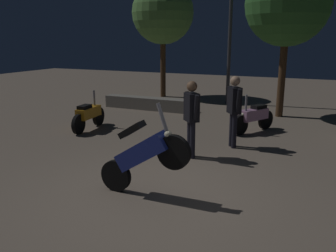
{
  "coord_description": "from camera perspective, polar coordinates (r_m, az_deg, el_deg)",
  "views": [
    {
      "loc": [
        2.4,
        -5.0,
        2.59
      ],
      "look_at": [
        -0.19,
        0.82,
        1.0
      ],
      "focal_mm": 37.42,
      "sensor_mm": 36.0,
      "label": 1
    }
  ],
  "objects": [
    {
      "name": "motorcycle_orange_parked_left",
      "position": [
        10.44,
        -12.8,
        1.78
      ],
      "size": [
        0.38,
        1.66,
        1.11
      ],
      "rotation": [
        0.0,
        0.0,
        1.66
      ],
      "color": "black",
      "rests_on": "ground_plane"
    },
    {
      "name": "streetlamp_near",
      "position": [
        14.42,
        10.17,
        17.15
      ],
      "size": [
        0.36,
        0.36,
        5.46
      ],
      "color": "#38383D",
      "rests_on": "ground_plane"
    },
    {
      "name": "tree_left_bg",
      "position": [
        16.03,
        -0.85,
        17.9
      ],
      "size": [
        2.7,
        2.7,
        5.04
      ],
      "color": "#4C331E",
      "rests_on": "ground_plane"
    },
    {
      "name": "person_bystander_far",
      "position": [
        8.53,
        10.72,
        3.35
      ],
      "size": [
        0.47,
        0.59,
        1.74
      ],
      "rotation": [
        0.0,
        0.0,
        0.63
      ],
      "color": "black",
      "rests_on": "ground_plane"
    },
    {
      "name": "person_rider_beside",
      "position": [
        7.66,
        3.85,
        2.21
      ],
      "size": [
        0.52,
        0.55,
        1.71
      ],
      "rotation": [
        0.0,
        0.0,
        0.75
      ],
      "color": "black",
      "rests_on": "ground_plane"
    },
    {
      "name": "ground_plane",
      "position": [
        6.12,
        -1.5,
        -11.02
      ],
      "size": [
        40.0,
        40.0,
        0.0
      ],
      "primitive_type": "plane",
      "color": "#756656"
    },
    {
      "name": "tree_right_bg",
      "position": [
        12.4,
        18.9,
        18.25
      ],
      "size": [
        2.69,
        2.69,
        5.02
      ],
      "color": "#4C331E",
      "rests_on": "ground_plane"
    },
    {
      "name": "motorcycle_pink_parked_right",
      "position": [
        10.21,
        13.79,
        1.45
      ],
      "size": [
        0.9,
        1.5,
        1.11
      ],
      "rotation": [
        0.0,
        0.0,
        4.2
      ],
      "color": "black",
      "rests_on": "ground_plane"
    },
    {
      "name": "planter_wall_low",
      "position": [
        13.22,
        -3.39,
        3.7
      ],
      "size": [
        3.4,
        0.5,
        0.45
      ],
      "color": "gray",
      "rests_on": "ground_plane"
    },
    {
      "name": "motorcycle_blue_foreground",
      "position": [
        5.77,
        -4.1,
        -4.66
      ],
      "size": [
        1.66,
        0.32,
        1.63
      ],
      "rotation": [
        0.0,
        0.0,
        -0.02
      ],
      "color": "black",
      "rests_on": "ground_plane"
    }
  ]
}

